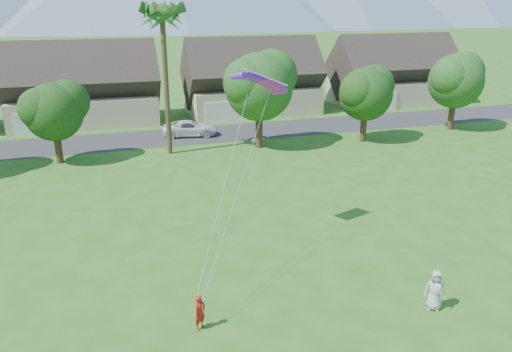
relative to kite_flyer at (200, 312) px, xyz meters
name	(u,v)px	position (x,y,z in m)	size (l,w,h in m)	color
street	(182,136)	(4.48, 30.74, -0.75)	(90.00, 7.00, 0.01)	#2D2D30
kite_flyer	(200,312)	(0.00, 0.00, 0.00)	(0.55, 0.36, 1.51)	red
watcher	(435,290)	(9.78, -1.66, 0.15)	(0.89, 0.58, 1.82)	#BBBAB6
parked_car	(190,128)	(5.29, 30.74, -0.01)	(2.47, 5.36, 1.49)	silver
houses_row	(172,87)	(4.98, 39.73, 2.69)	(72.75, 8.19, 8.86)	beige
tree_row	(178,98)	(3.34, 24.66, 4.13)	(62.27, 6.67, 8.45)	#47301C
fan_palm	(162,11)	(2.48, 25.24, 11.05)	(3.00, 3.00, 13.80)	#4C3D26
parafoil_kite	(260,79)	(4.97, 7.54, 7.97)	(3.17, 1.37, 0.50)	#731CD3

